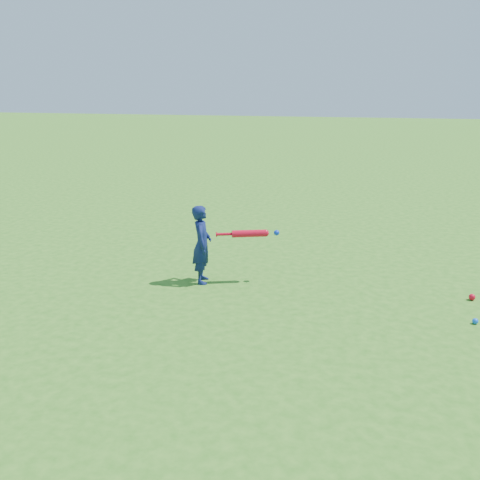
{
  "coord_description": "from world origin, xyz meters",
  "views": [
    {
      "loc": [
        2.02,
        -6.67,
        2.5
      ],
      "look_at": [
        0.3,
        -0.17,
        0.56
      ],
      "focal_mm": 40.0,
      "sensor_mm": 36.0,
      "label": 1
    }
  ],
  "objects_px": {
    "child": "(202,244)",
    "ground_ball_red": "(472,297)",
    "ground_ball_blue": "(475,321)",
    "bat_swing": "(252,233)"
  },
  "relations": [
    {
      "from": "child",
      "to": "ground_ball_red",
      "type": "height_order",
      "value": "child"
    },
    {
      "from": "child",
      "to": "ground_ball_blue",
      "type": "height_order",
      "value": "child"
    },
    {
      "from": "bat_swing",
      "to": "child",
      "type": "bearing_deg",
      "value": 175.36
    },
    {
      "from": "child",
      "to": "bat_swing",
      "type": "bearing_deg",
      "value": -88.17
    },
    {
      "from": "ground_ball_red",
      "to": "bat_swing",
      "type": "distance_m",
      "value": 2.82
    },
    {
      "from": "ground_ball_blue",
      "to": "bat_swing",
      "type": "bearing_deg",
      "value": 166.08
    },
    {
      "from": "ground_ball_blue",
      "to": "bat_swing",
      "type": "xyz_separation_m",
      "value": [
        -2.68,
        0.67,
        0.63
      ]
    },
    {
      "from": "child",
      "to": "ground_ball_red",
      "type": "xyz_separation_m",
      "value": [
        3.37,
        0.23,
        -0.48
      ]
    },
    {
      "from": "child",
      "to": "bat_swing",
      "type": "distance_m",
      "value": 0.66
    },
    {
      "from": "ground_ball_red",
      "to": "bat_swing",
      "type": "bearing_deg",
      "value": -178.89
    }
  ]
}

